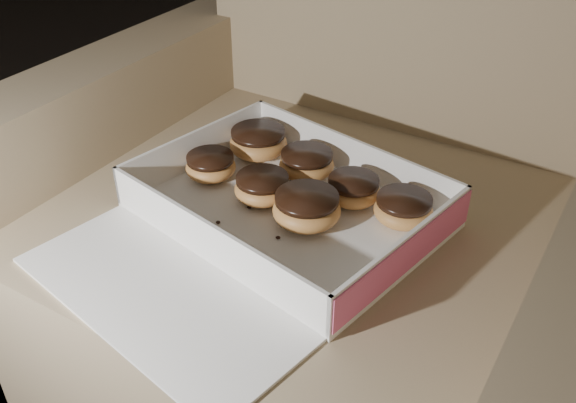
% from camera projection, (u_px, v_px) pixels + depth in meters
% --- Properties ---
extents(armchair, '(1.01, 0.85, 1.05)m').
position_uv_depth(armchair, '(327.00, 249.00, 1.16)').
color(armchair, '#90795C').
rests_on(armchair, floor).
extents(bakery_box, '(0.52, 0.58, 0.07)m').
position_uv_depth(bakery_box, '(269.00, 223.00, 0.97)').
color(bakery_box, white).
rests_on(bakery_box, armchair).
extents(donut_a, '(0.10, 0.10, 0.05)m').
position_uv_depth(donut_a, '(258.00, 142.00, 1.13)').
color(donut_a, '#EAA551').
rests_on(donut_a, bakery_box).
extents(donut_b, '(0.09, 0.09, 0.04)m').
position_uv_depth(donut_b, '(353.00, 190.00, 1.01)').
color(donut_b, '#EAA551').
rests_on(donut_b, bakery_box).
extents(donut_c, '(0.09, 0.09, 0.04)m').
position_uv_depth(donut_c, '(403.00, 209.00, 0.96)').
color(donut_c, '#EAA551').
rests_on(donut_c, bakery_box).
extents(donut_d, '(0.08, 0.08, 0.04)m').
position_uv_depth(donut_d, '(211.00, 166.00, 1.07)').
color(donut_d, '#EAA551').
rests_on(donut_d, bakery_box).
extents(donut_e, '(0.10, 0.10, 0.05)m').
position_uv_depth(donut_e, '(307.00, 209.00, 0.96)').
color(donut_e, '#EAA551').
rests_on(donut_e, bakery_box).
extents(donut_f, '(0.09, 0.09, 0.05)m').
position_uv_depth(donut_f, '(307.00, 164.00, 1.07)').
color(donut_f, '#EAA551').
rests_on(donut_f, bakery_box).
extents(donut_g, '(0.09, 0.09, 0.04)m').
position_uv_depth(donut_g, '(262.00, 187.00, 1.01)').
color(donut_g, '#EAA551').
rests_on(donut_g, bakery_box).
extents(crumb_a, '(0.01, 0.01, 0.00)m').
position_uv_depth(crumb_a, '(287.00, 286.00, 0.85)').
color(crumb_a, black).
rests_on(crumb_a, bakery_box).
extents(crumb_b, '(0.01, 0.01, 0.00)m').
position_uv_depth(crumb_b, '(249.00, 207.00, 1.01)').
color(crumb_b, black).
rests_on(crumb_b, bakery_box).
extents(crumb_c, '(0.01, 0.01, 0.00)m').
position_uv_depth(crumb_c, '(313.00, 309.00, 0.82)').
color(crumb_c, black).
rests_on(crumb_c, bakery_box).
extents(crumb_d, '(0.01, 0.01, 0.00)m').
position_uv_depth(crumb_d, '(218.00, 222.00, 0.97)').
color(crumb_d, black).
rests_on(crumb_d, bakery_box).
extents(crumb_e, '(0.01, 0.01, 0.00)m').
position_uv_depth(crumb_e, '(278.00, 238.00, 0.94)').
color(crumb_e, black).
rests_on(crumb_e, bakery_box).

